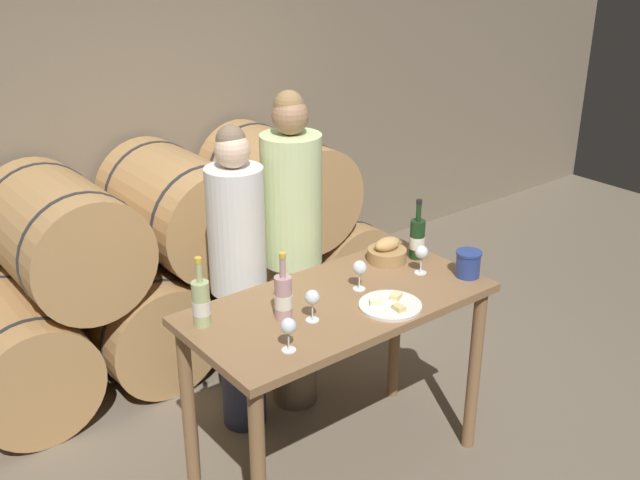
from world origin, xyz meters
name	(u,v)px	position (x,y,z in m)	size (l,w,h in m)	color
ground_plane	(337,467)	(0.00, 0.00, 0.00)	(10.00, 10.00, 0.00)	#726654
stone_wall_back	(126,84)	(0.00, 2.13, 1.60)	(10.00, 0.12, 3.20)	#7F705B
barrel_stack	(184,260)	(0.00, 1.52, 0.60)	(2.85, 0.97, 1.30)	tan
tasting_table	(339,328)	(0.00, 0.00, 0.81)	(1.43, 0.70, 0.96)	olive
person_left	(239,280)	(-0.16, 0.61, 0.87)	(0.29, 0.29, 1.67)	#2D334C
person_right	(292,253)	(0.18, 0.61, 0.92)	(0.32, 0.32, 1.79)	#756651
wine_bottle_red	(417,238)	(0.61, 0.11, 1.06)	(0.08, 0.08, 0.32)	#193819
wine_bottle_white	(201,303)	(-0.61, 0.19, 1.06)	(0.08, 0.08, 0.32)	#ADBC7F
wine_bottle_rose	(283,297)	(-0.30, 0.02, 1.06)	(0.08, 0.08, 0.31)	#BC8E93
blue_crock	(468,263)	(0.65, -0.19, 1.03)	(0.13, 0.13, 0.13)	navy
bread_basket	(387,252)	(0.46, 0.18, 1.01)	(0.20, 0.20, 0.13)	#A87F4C
cheese_plate	(390,305)	(0.14, -0.20, 0.97)	(0.28, 0.28, 0.04)	white
wine_glass_far_left	(288,327)	(-0.44, -0.21, 1.07)	(0.07, 0.07, 0.15)	white
wine_glass_left	(312,298)	(-0.21, -0.08, 1.07)	(0.07, 0.07, 0.15)	white
wine_glass_center	(360,269)	(0.14, 0.02, 1.07)	(0.07, 0.07, 0.15)	white
wine_glass_right	(422,253)	(0.49, -0.03, 1.07)	(0.07, 0.07, 0.15)	white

